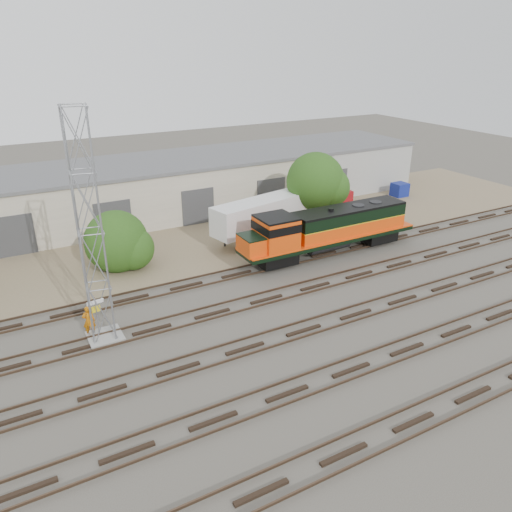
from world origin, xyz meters
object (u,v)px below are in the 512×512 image
locomotive (327,229)px  signal_tower (91,236)px  worker (89,321)px  semi_trailer (274,211)px

locomotive → signal_tower: 19.75m
worker → semi_trailer: (18.03, 8.96, 1.33)m
signal_tower → worker: bearing=134.1°
locomotive → worker: 19.85m
semi_trailer → worker: bearing=-165.8°
locomotive → signal_tower: bearing=-168.2°
worker → semi_trailer: 20.17m
locomotive → signal_tower: (-18.87, -3.94, 4.28)m
signal_tower → semi_trailer: 20.29m
signal_tower → semi_trailer: signal_tower is taller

